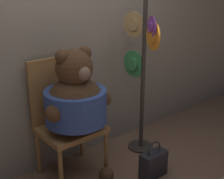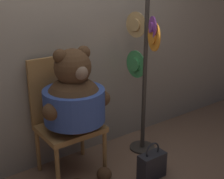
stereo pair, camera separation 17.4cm
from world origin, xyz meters
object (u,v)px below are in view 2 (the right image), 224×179
object	(u,v)px
hat_display_rack	(143,70)
handbag_on_ground	(152,165)
chair	(64,113)
teddy_bear	(74,102)

from	to	relation	value
hat_display_rack	handbag_on_ground	world-z (taller)	hat_display_rack
hat_display_rack	handbag_on_ground	bearing A→B (deg)	-119.90
chair	hat_display_rack	bearing A→B (deg)	-11.06
chair	hat_display_rack	world-z (taller)	hat_display_rack
teddy_bear	hat_display_rack	distance (m)	0.83
teddy_bear	handbag_on_ground	xyz separation A→B (m)	(0.55, -0.46, -0.63)
chair	handbag_on_ground	world-z (taller)	chair
chair	teddy_bear	distance (m)	0.24
chair	hat_display_rack	distance (m)	0.91
hat_display_rack	handbag_on_ground	distance (m)	0.96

